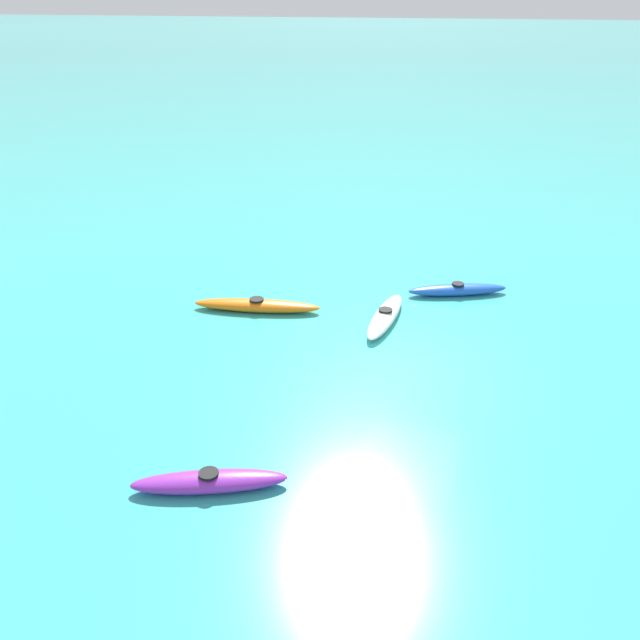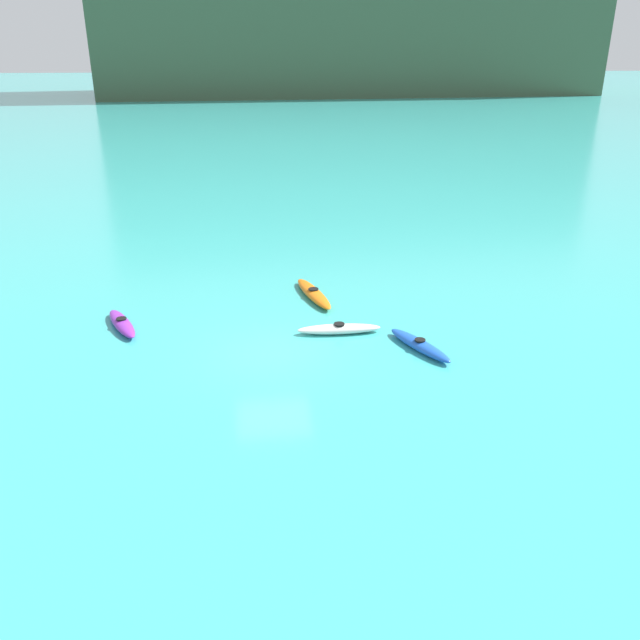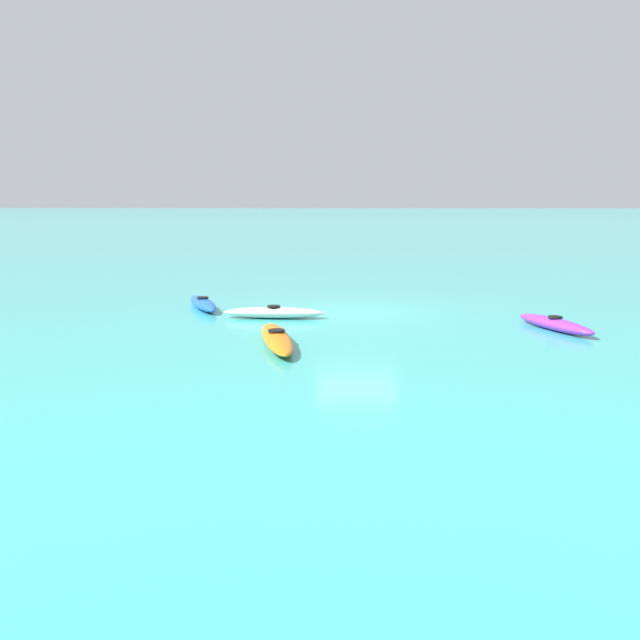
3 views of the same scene
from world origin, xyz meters
name	(u,v)px [view 2 (image 2 of 3)]	position (x,y,z in m)	size (l,w,h in m)	color
ground_plane	(272,353)	(0.00, 0.00, 0.00)	(600.00, 600.00, 0.00)	#38ADA8
headland_cliff	(344,10)	(23.56, 138.56, 17.57)	(106.47, 43.36, 35.14)	#42563D
kayak_blue	(420,345)	(4.86, -0.33, 0.16)	(1.74, 2.93, 0.37)	blue
kayak_white	(339,329)	(2.42, 1.28, 0.16)	(2.93, 0.65, 0.37)	white
kayak_purple	(122,323)	(-5.17, 2.67, 0.16)	(1.64, 2.80, 0.37)	purple
kayak_orange	(313,293)	(1.91, 4.88, 0.16)	(1.41, 3.63, 0.37)	orange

